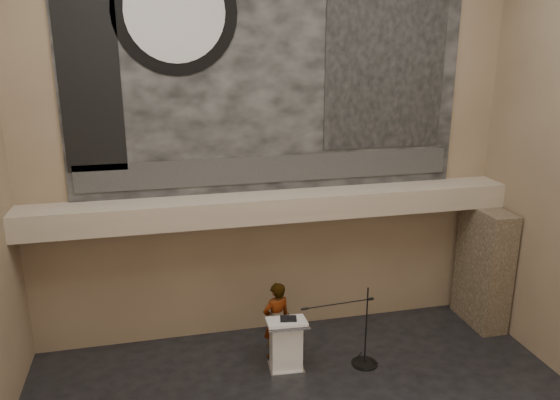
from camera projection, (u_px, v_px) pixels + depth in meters
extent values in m
cube|color=#7C654E|center=(271.00, 140.00, 11.10)|extent=(10.00, 0.02, 8.50)
cube|color=#7C654E|center=(525.00, 349.00, 3.63)|extent=(10.00, 0.02, 8.50)
cube|color=tan|center=(276.00, 206.00, 11.10)|extent=(10.00, 0.80, 0.50)
cylinder|color=#B2893D|center=(197.00, 226.00, 10.78)|extent=(0.04, 0.04, 0.06)
cylinder|color=#B2893D|center=(364.00, 214.00, 11.55)|extent=(0.04, 0.04, 0.06)
cube|color=black|center=(271.00, 67.00, 10.66)|extent=(8.00, 0.05, 5.00)
cube|color=#2C2C2C|center=(272.00, 169.00, 11.21)|extent=(7.76, 0.02, 0.55)
cylinder|color=black|center=(175.00, 12.00, 9.94)|extent=(2.30, 0.02, 2.30)
cylinder|color=silver|center=(175.00, 12.00, 9.92)|extent=(1.84, 0.02, 1.84)
cube|color=black|center=(386.00, 60.00, 11.12)|extent=(2.60, 0.02, 3.60)
cube|color=black|center=(90.00, 86.00, 9.97)|extent=(1.10, 0.02, 3.20)
cube|color=#473A2B|center=(483.00, 267.00, 12.15)|extent=(0.60, 1.40, 2.70)
cube|color=silver|center=(286.00, 368.00, 10.67)|extent=(0.70, 0.55, 0.08)
cube|color=white|center=(286.00, 345.00, 10.52)|extent=(0.61, 0.44, 0.96)
cube|color=white|center=(286.00, 322.00, 10.36)|extent=(0.78, 0.57, 0.13)
cube|color=black|center=(288.00, 319.00, 10.35)|extent=(0.35, 0.31, 0.04)
cube|color=silver|center=(281.00, 321.00, 10.31)|extent=(0.20, 0.28, 0.00)
imported|color=white|center=(276.00, 321.00, 10.89)|extent=(0.69, 0.55, 1.64)
cylinder|color=black|center=(364.00, 363.00, 10.87)|extent=(0.52, 0.52, 0.02)
cylinder|color=black|center=(366.00, 327.00, 10.64)|extent=(0.03, 0.03, 1.67)
cylinder|color=black|center=(337.00, 304.00, 10.29)|extent=(1.42, 0.12, 0.02)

